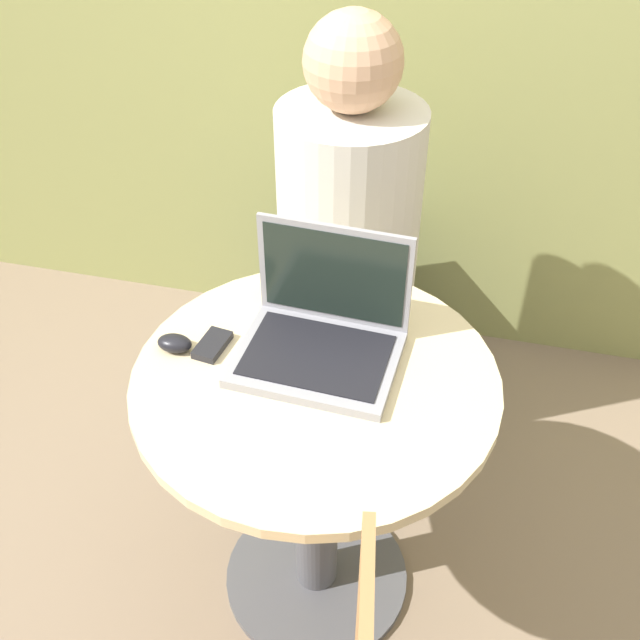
# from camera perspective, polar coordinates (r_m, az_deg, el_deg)

# --- Properties ---
(ground_plane) EXTENTS (12.00, 12.00, 0.00)m
(ground_plane) POSITION_cam_1_polar(r_m,az_deg,el_deg) (2.03, -0.26, -18.98)
(ground_plane) COLOR #7F6B56
(round_table) EXTENTS (0.73, 0.73, 0.72)m
(round_table) POSITION_cam_1_polar(r_m,az_deg,el_deg) (1.64, -0.31, -10.16)
(round_table) COLOR #4C4C51
(round_table) RESTS_ON ground_plane
(laptop) EXTENTS (0.33, 0.27, 0.25)m
(laptop) POSITION_cam_1_polar(r_m,az_deg,el_deg) (1.48, 0.20, -0.82)
(laptop) COLOR gray
(laptop) RESTS_ON round_table
(cell_phone) EXTENTS (0.06, 0.10, 0.02)m
(cell_phone) POSITION_cam_1_polar(r_m,az_deg,el_deg) (1.53, -8.20, -1.89)
(cell_phone) COLOR black
(cell_phone) RESTS_ON round_table
(computer_mouse) EXTENTS (0.07, 0.05, 0.03)m
(computer_mouse) POSITION_cam_1_polar(r_m,az_deg,el_deg) (1.54, -11.02, -1.75)
(computer_mouse) COLOR black
(computer_mouse) RESTS_ON round_table
(person_seated) EXTENTS (0.41, 0.58, 1.24)m
(person_seated) POSITION_cam_1_polar(r_m,az_deg,el_deg) (2.09, 2.21, 3.91)
(person_seated) COLOR #3D4766
(person_seated) RESTS_ON ground_plane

